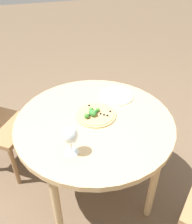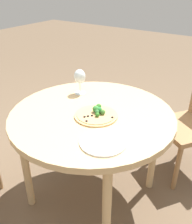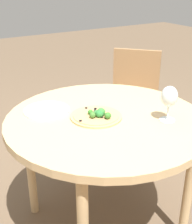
% 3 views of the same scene
% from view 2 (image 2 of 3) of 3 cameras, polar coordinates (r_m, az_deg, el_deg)
% --- Properties ---
extents(ground_plane, '(12.00, 12.00, 0.00)m').
position_cam_2_polar(ground_plane, '(2.00, -0.75, -18.18)').
color(ground_plane, brown).
extents(dining_table, '(1.03, 1.03, 0.71)m').
position_cam_2_polar(dining_table, '(1.59, -0.90, -2.36)').
color(dining_table, tan).
rests_on(dining_table, ground_plane).
extents(pizza, '(0.26, 0.26, 0.06)m').
position_cam_2_polar(pizza, '(1.52, 0.12, -0.47)').
color(pizza, tan).
rests_on(pizza, dining_table).
extents(wine_glass, '(0.08, 0.08, 0.18)m').
position_cam_2_polar(wine_glass, '(1.77, -3.74, 7.96)').
color(wine_glass, silver).
rests_on(wine_glass, dining_table).
extents(plate_near, '(0.24, 0.24, 0.01)m').
position_cam_2_polar(plate_near, '(1.29, 1.62, -6.86)').
color(plate_near, silver).
rests_on(plate_near, dining_table).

